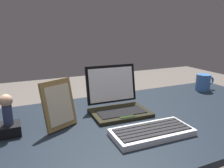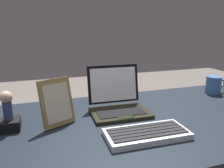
# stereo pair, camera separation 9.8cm
# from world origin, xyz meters

# --- Properties ---
(desk) EXTENTS (1.58, 0.75, 0.71)m
(desk) POSITION_xyz_m (0.00, 0.00, 0.61)
(desk) COLOR black
(desk) RESTS_ON ground
(laptop_front) EXTENTS (0.27, 0.23, 0.21)m
(laptop_front) POSITION_xyz_m (-0.06, 0.10, 0.75)
(laptop_front) COLOR black
(laptop_front) RESTS_ON desk
(external_keyboard) EXTENTS (0.31, 0.15, 0.03)m
(external_keyboard) POSITION_xyz_m (-0.04, -0.16, 0.72)
(external_keyboard) COLOR silver
(external_keyboard) RESTS_ON desk
(photo_frame) EXTENTS (0.14, 0.10, 0.19)m
(photo_frame) POSITION_xyz_m (-0.34, 0.05, 0.80)
(photo_frame) COLOR olive
(photo_frame) RESTS_ON desk
(figurine_stand) EXTENTS (0.08, 0.08, 0.04)m
(figurine_stand) POSITION_xyz_m (-0.52, 0.06, 0.73)
(figurine_stand) COLOR black
(figurine_stand) RESTS_ON desk
(figurine) EXTENTS (0.05, 0.05, 0.12)m
(figurine) POSITION_xyz_m (-0.52, 0.06, 0.81)
(figurine) COLOR navy
(figurine) RESTS_ON figurine_stand
(coffee_mug) EXTENTS (0.13, 0.09, 0.10)m
(coffee_mug) POSITION_xyz_m (0.59, 0.21, 0.76)
(coffee_mug) COLOR #3B69AD
(coffee_mug) RESTS_ON desk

